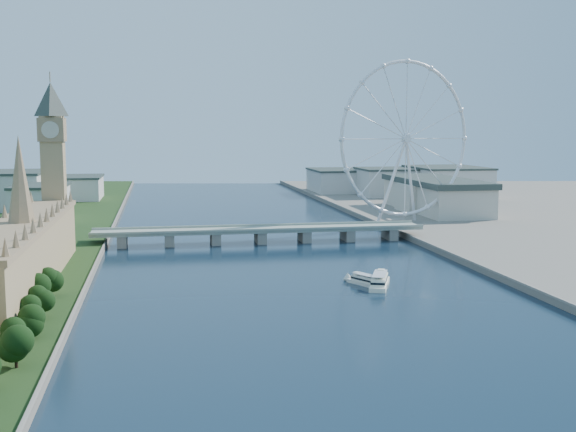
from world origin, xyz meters
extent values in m
plane|color=#162F3F|center=(0.00, 0.00, 0.00)|extent=(2000.00, 2000.00, 0.00)
cube|color=tan|center=(-128.00, 170.00, 17.00)|extent=(24.00, 200.00, 28.00)
cone|color=#937A59|center=(-128.00, 170.00, 53.00)|extent=(12.00, 12.00, 40.00)
cube|color=tan|center=(-128.00, 278.00, 43.00)|extent=(13.00, 13.00, 80.00)
cube|color=#937A59|center=(-128.00, 278.00, 75.00)|extent=(15.00, 15.00, 14.00)
pyramid|color=#2D3833|center=(-128.00, 278.00, 103.00)|extent=(20.02, 20.02, 20.00)
cube|color=gray|center=(0.00, 300.00, 8.50)|extent=(220.00, 22.00, 2.00)
cube|color=gray|center=(-90.00, 300.00, 3.75)|extent=(6.00, 20.00, 7.50)
cube|color=gray|center=(-60.00, 300.00, 3.75)|extent=(6.00, 20.00, 7.50)
cube|color=gray|center=(-30.00, 300.00, 3.75)|extent=(6.00, 20.00, 7.50)
cube|color=gray|center=(0.00, 300.00, 3.75)|extent=(6.00, 20.00, 7.50)
cube|color=gray|center=(30.00, 300.00, 3.75)|extent=(6.00, 20.00, 7.50)
cube|color=gray|center=(60.00, 300.00, 3.75)|extent=(6.00, 20.00, 7.50)
cube|color=gray|center=(90.00, 300.00, 3.75)|extent=(6.00, 20.00, 7.50)
torus|color=silver|center=(120.00, 355.00, 68.00)|extent=(113.60, 39.12, 118.60)
cylinder|color=silver|center=(120.00, 355.00, 68.00)|extent=(7.25, 6.61, 6.00)
cube|color=gray|center=(117.00, 365.00, 4.00)|extent=(14.00, 10.00, 2.00)
cube|color=beige|center=(-160.00, 430.00, 16.00)|extent=(40.00, 60.00, 26.00)
cube|color=beige|center=(-200.00, 520.00, 19.00)|extent=(60.00, 80.00, 32.00)
cube|color=beige|center=(-150.00, 600.00, 14.00)|extent=(50.00, 70.00, 22.00)
cube|color=beige|center=(180.00, 580.00, 17.00)|extent=(60.00, 60.00, 28.00)
cube|color=beige|center=(240.00, 560.00, 18.00)|extent=(70.00, 90.00, 30.00)
cube|color=beige|center=(140.00, 640.00, 15.00)|extent=(60.00, 80.00, 24.00)
camera|label=1|loc=(-66.35, -171.93, 75.84)|focal=45.00mm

